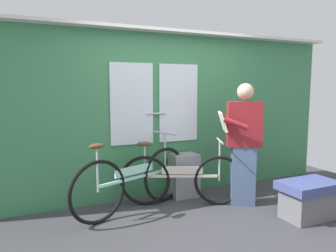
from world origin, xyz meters
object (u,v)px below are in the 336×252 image
Objects in this scene: passenger_reading_newspaper at (243,142)px; trash_bin_by_wall at (184,175)px; bicycle_leaning_behind at (134,181)px; bicycle_near_door at (181,179)px; bench_seat_corner at (308,199)px.

passenger_reading_newspaper is 0.98m from trash_bin_by_wall.
passenger_reading_newspaper is at bearing -34.35° from bicycle_leaning_behind.
bicycle_near_door is 0.35m from trash_bin_by_wall.
bicycle_near_door is 0.64m from bicycle_leaning_behind.
bicycle_leaning_behind is at bearing -163.32° from trash_bin_by_wall.
passenger_reading_newspaper reaches higher than trash_bin_by_wall.
passenger_reading_newspaper is 1.03m from bench_seat_corner.
trash_bin_by_wall is 0.88× the size of bench_seat_corner.
trash_bin_by_wall is at bearing 80.98° from bicycle_near_door.
bicycle_near_door is at bearing 139.59° from bench_seat_corner.
bench_seat_corner is (1.18, -1.01, -0.12)m from bicycle_near_door.
bicycle_near_door reaches higher than trash_bin_by_wall.
trash_bin_by_wall is (-0.56, 0.60, -0.54)m from passenger_reading_newspaper.
passenger_reading_newspaper is 2.30× the size of bench_seat_corner.
bicycle_leaning_behind is 2.78× the size of trash_bin_by_wall.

